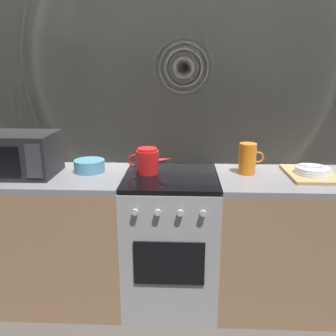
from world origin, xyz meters
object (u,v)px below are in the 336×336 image
pitcher (248,159)px  kettle (148,161)px  stove_unit (171,239)px  mixing_bowl (90,166)px  dish_pile (312,172)px  microwave (19,154)px

pitcher → kettle: bearing=-178.8°
stove_unit → mixing_bowl: (-0.54, 0.07, 0.49)m
dish_pile → mixing_bowl: bearing=178.5°
microwave → pitcher: size_ratio=2.30×
pitcher → dish_pile: (0.40, -0.04, -0.08)m
dish_pile → pitcher: bearing=174.7°
microwave → mixing_bowl: bearing=11.1°
mixing_bowl → dish_pile: size_ratio=0.50×
pitcher → dish_pile: 0.41m
microwave → kettle: 0.82m
kettle → mixing_bowl: 0.39m
mixing_bowl → kettle: bearing=-1.9°
stove_unit → pitcher: (0.49, 0.07, 0.55)m
kettle → pitcher: size_ratio=1.42×
kettle → dish_pile: bearing=-1.3°
stove_unit → dish_pile: size_ratio=2.25×
kettle → dish_pile: kettle is taller
kettle → dish_pile: size_ratio=0.71×
mixing_bowl → dish_pile: 1.43m
stove_unit → pitcher: 0.74m
stove_unit → pitcher: pitcher is taller
microwave → dish_pile: (1.86, 0.05, -0.11)m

